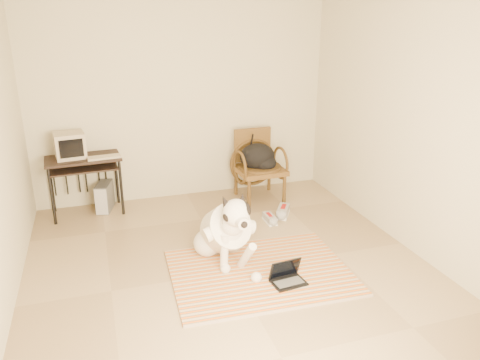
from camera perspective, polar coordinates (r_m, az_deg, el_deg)
name	(u,v)px	position (r m, az deg, el deg)	size (l,w,h in m)	color
floor	(231,271)	(4.79, -1.06, -11.06)	(4.50, 4.50, 0.00)	#9E8561
wall_back	(182,100)	(6.40, -7.03, 9.65)	(4.50, 4.50, 0.00)	beige
wall_front	(365,257)	(2.34, 15.03, -9.07)	(4.50, 4.50, 0.00)	beige
wall_right	(416,126)	(5.18, 20.66, 6.18)	(4.50, 4.50, 0.00)	beige
rug	(260,272)	(4.76, 2.48, -11.14)	(1.81, 1.41, 0.02)	orange
dog	(226,231)	(4.82, -1.78, -6.22)	(0.57, 1.17, 0.86)	white
laptop	(287,277)	(4.58, 5.76, -11.65)	(0.34, 0.26, 0.22)	black
computer_desk	(84,166)	(6.17, -18.52, 1.66)	(0.93, 0.56, 0.75)	black
crt_monitor	(70,145)	(6.16, -20.04, 4.00)	(0.39, 0.38, 0.31)	tan
desk_keyboard	(104,157)	(6.04, -16.23, 2.68)	(0.40, 0.15, 0.03)	tan
pc_tower	(105,197)	(6.38, -16.18, -1.96)	(0.26, 0.42, 0.36)	#4C4C4E
rattan_chair	(258,165)	(6.46, 2.24, 1.85)	(0.65, 0.63, 0.94)	brown
backpack	(259,158)	(6.36, 2.30, 2.75)	(0.48, 0.42, 0.36)	black
sneaker_left	(270,219)	(5.83, 3.64, -4.75)	(0.11, 0.27, 0.10)	white
sneaker_right	(283,212)	(6.02, 5.28, -3.85)	(0.29, 0.35, 0.12)	white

